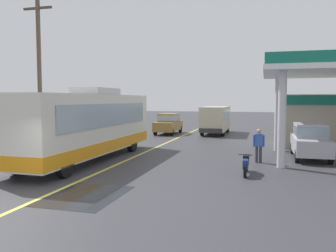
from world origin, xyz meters
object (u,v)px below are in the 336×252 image
pedestrian_near_pump (259,144)px  motorcycle_parked_forecourt (246,164)px  car_trailing_behind_bus (169,123)px  coach_bus_main (88,126)px  minibus_opposing_lane (216,117)px  car_at_pump (310,139)px

pedestrian_near_pump → motorcycle_parked_forecourt: bearing=-99.0°
car_trailing_behind_bus → pedestrian_near_pump: bearing=-57.5°
pedestrian_near_pump → car_trailing_behind_bus: 15.00m
car_trailing_behind_bus → coach_bus_main: bearing=-91.3°
coach_bus_main → minibus_opposing_lane: 15.93m
car_at_pump → motorcycle_parked_forecourt: (-3.03, -4.94, -0.57)m
coach_bus_main → pedestrian_near_pump: size_ratio=6.65×
minibus_opposing_lane → motorcycle_parked_forecourt: minibus_opposing_lane is taller
minibus_opposing_lane → car_trailing_behind_bus: size_ratio=1.46×
car_at_pump → pedestrian_near_pump: 3.31m
car_at_pump → pedestrian_near_pump: bearing=-141.1°
car_at_pump → motorcycle_parked_forecourt: car_at_pump is taller
car_at_pump → car_trailing_behind_bus: (-10.64, 10.56, 0.00)m
coach_bus_main → car_trailing_behind_bus: size_ratio=2.63×
coach_bus_main → car_at_pump: (10.97, 3.63, -0.71)m
coach_bus_main → motorcycle_parked_forecourt: bearing=-9.4°
car_at_pump → minibus_opposing_lane: (-6.55, 11.67, 0.46)m
motorcycle_parked_forecourt → car_at_pump: bearing=58.5°
motorcycle_parked_forecourt → coach_bus_main: bearing=170.6°
minibus_opposing_lane → coach_bus_main: bearing=-106.1°
pedestrian_near_pump → minibus_opposing_lane: bearing=106.1°
coach_bus_main → car_at_pump: size_ratio=2.63×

